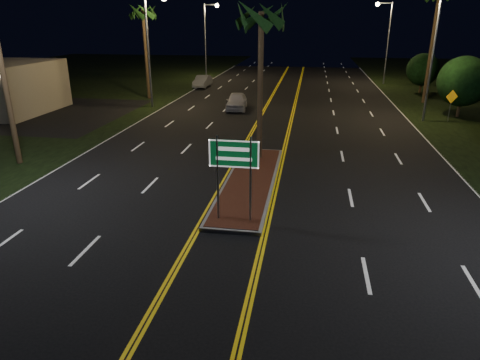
% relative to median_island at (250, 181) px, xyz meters
% --- Properties ---
extents(ground, '(120.00, 120.00, 0.00)m').
position_rel_median_island_xyz_m(ground, '(0.00, -7.00, -0.08)').
color(ground, black).
rests_on(ground, ground).
extents(median_island, '(2.25, 10.25, 0.17)m').
position_rel_median_island_xyz_m(median_island, '(0.00, 0.00, 0.00)').
color(median_island, gray).
rests_on(median_island, ground).
extents(highway_sign, '(1.80, 0.08, 3.20)m').
position_rel_median_island_xyz_m(highway_sign, '(0.00, -4.20, 2.32)').
color(highway_sign, gray).
rests_on(highway_sign, ground).
extents(streetlight_left_mid, '(1.91, 0.44, 9.00)m').
position_rel_median_island_xyz_m(streetlight_left_mid, '(-10.61, 17.00, 5.57)').
color(streetlight_left_mid, gray).
rests_on(streetlight_left_mid, ground).
extents(streetlight_left_far, '(1.91, 0.44, 9.00)m').
position_rel_median_island_xyz_m(streetlight_left_far, '(-10.61, 37.00, 5.57)').
color(streetlight_left_far, gray).
rests_on(streetlight_left_far, ground).
extents(streetlight_right_mid, '(1.91, 0.44, 9.00)m').
position_rel_median_island_xyz_m(streetlight_right_mid, '(10.61, 15.00, 5.57)').
color(streetlight_right_mid, gray).
rests_on(streetlight_right_mid, ground).
extents(streetlight_right_far, '(1.91, 0.44, 9.00)m').
position_rel_median_island_xyz_m(streetlight_right_far, '(10.61, 35.00, 5.57)').
color(streetlight_right_far, gray).
rests_on(streetlight_right_far, ground).
extents(palm_median, '(2.40, 2.40, 8.30)m').
position_rel_median_island_xyz_m(palm_median, '(0.00, 3.50, 7.19)').
color(palm_median, '#382819').
rests_on(palm_median, ground).
extents(palm_left_far, '(2.40, 2.40, 8.80)m').
position_rel_median_island_xyz_m(palm_left_far, '(-12.80, 21.00, 7.66)').
color(palm_left_far, '#382819').
rests_on(palm_left_far, ground).
extents(shrub_mid, '(3.78, 3.78, 4.62)m').
position_rel_median_island_xyz_m(shrub_mid, '(14.00, 17.00, 2.64)').
color(shrub_mid, '#382819').
rests_on(shrub_mid, ground).
extents(shrub_far, '(3.24, 3.24, 3.96)m').
position_rel_median_island_xyz_m(shrub_far, '(13.80, 29.00, 2.25)').
color(shrub_far, '#382819').
rests_on(shrub_far, ground).
extents(car_near, '(2.54, 5.04, 1.62)m').
position_rel_median_island_xyz_m(car_near, '(-3.56, 17.11, 0.73)').
color(car_near, silver).
rests_on(car_near, ground).
extents(car_far, '(2.01, 4.52, 1.49)m').
position_rel_median_island_xyz_m(car_far, '(-9.50, 29.05, 0.66)').
color(car_far, '#B1B6BB').
rests_on(car_far, ground).
extents(warning_sign, '(0.91, 0.41, 2.33)m').
position_rel_median_island_xyz_m(warning_sign, '(12.80, 15.15, 1.42)').
color(warning_sign, gray).
rests_on(warning_sign, ground).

